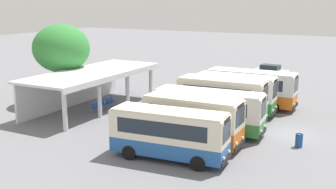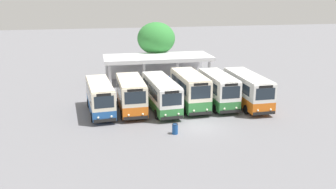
{
  "view_description": "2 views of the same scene",
  "coord_description": "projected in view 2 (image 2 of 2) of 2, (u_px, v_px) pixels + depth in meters",
  "views": [
    {
      "loc": [
        -29.54,
        -5.74,
        9.5
      ],
      "look_at": [
        -2.32,
        8.67,
        2.5
      ],
      "focal_mm": 44.4,
      "sensor_mm": 36.0,
      "label": 1
    },
    {
      "loc": [
        -8.59,
        -28.52,
        11.47
      ],
      "look_at": [
        -1.61,
        5.86,
        1.39
      ],
      "focal_mm": 38.52,
      "sensor_mm": 36.0,
      "label": 2
    }
  ],
  "objects": [
    {
      "name": "ground_plane",
      "position": [
        199.0,
        127.0,
        31.67
      ],
      "size": [
        180.0,
        180.0,
        0.0
      ],
      "primitive_type": "plane",
      "color": "slate"
    },
    {
      "name": "city_bus_nearest_orange",
      "position": [
        100.0,
        96.0,
        34.65
      ],
      "size": [
        2.7,
        7.36,
        3.1
      ],
      "color": "black",
      "rests_on": "ground"
    },
    {
      "name": "city_bus_second_in_row",
      "position": [
        131.0,
        94.0,
        34.99
      ],
      "size": [
        2.53,
        6.6,
        3.34
      ],
      "color": "black",
      "rests_on": "ground"
    },
    {
      "name": "city_bus_middle_cream",
      "position": [
        161.0,
        93.0,
        35.68
      ],
      "size": [
        2.76,
        8.14,
        3.15
      ],
      "color": "black",
      "rests_on": "ground"
    },
    {
      "name": "city_bus_fourth_amber",
      "position": [
        190.0,
        89.0,
        36.3
      ],
      "size": [
        2.64,
        7.01,
        3.55
      ],
      "color": "black",
      "rests_on": "ground"
    },
    {
      "name": "city_bus_fifth_blue",
      "position": [
        218.0,
        89.0,
        36.83
      ],
      "size": [
        2.44,
        6.9,
        3.37
      ],
      "color": "black",
      "rests_on": "ground"
    },
    {
      "name": "city_bus_far_end_green",
      "position": [
        247.0,
        89.0,
        36.95
      ],
      "size": [
        2.5,
        8.09,
        3.31
      ],
      "color": "black",
      "rests_on": "ground"
    },
    {
      "name": "terminal_canopy",
      "position": [
        157.0,
        61.0,
        47.44
      ],
      "size": [
        13.9,
        5.55,
        3.4
      ],
      "color": "silver",
      "rests_on": "ground"
    },
    {
      "name": "waiting_chair_end_by_column",
      "position": [
        150.0,
        80.0,
        46.29
      ],
      "size": [
        0.45,
        0.45,
        0.86
      ],
      "color": "slate",
      "rests_on": "ground"
    },
    {
      "name": "waiting_chair_second_from_end",
      "position": [
        155.0,
        79.0,
        46.47
      ],
      "size": [
        0.45,
        0.45,
        0.86
      ],
      "color": "slate",
      "rests_on": "ground"
    },
    {
      "name": "waiting_chair_middle_seat",
      "position": [
        160.0,
        79.0,
        46.56
      ],
      "size": [
        0.45,
        0.45,
        0.86
      ],
      "color": "slate",
      "rests_on": "ground"
    },
    {
      "name": "waiting_chair_fourth_seat",
      "position": [
        165.0,
        79.0,
        46.68
      ],
      "size": [
        0.45,
        0.45,
        0.86
      ],
      "color": "slate",
      "rests_on": "ground"
    },
    {
      "name": "waiting_chair_fifth_seat",
      "position": [
        170.0,
        79.0,
        46.84
      ],
      "size": [
        0.45,
        0.45,
        0.86
      ],
      "color": "slate",
      "rests_on": "ground"
    },
    {
      "name": "roadside_tree_behind_canopy",
      "position": [
        156.0,
        38.0,
        49.97
      ],
      "size": [
        5.25,
        5.25,
        7.39
      ],
      "color": "brown",
      "rests_on": "ground"
    },
    {
      "name": "litter_bin_apron",
      "position": [
        175.0,
        129.0,
        29.94
      ],
      "size": [
        0.49,
        0.49,
        0.9
      ],
      "color": "#19478C",
      "rests_on": "ground"
    }
  ]
}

